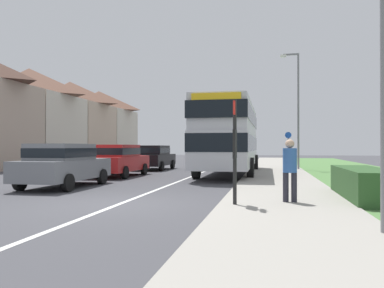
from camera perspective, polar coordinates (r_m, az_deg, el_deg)
name	(u,v)px	position (r m, az deg, el deg)	size (l,w,h in m)	color
ground_plane	(119,204)	(10.10, -10.91, -8.86)	(120.00, 120.00, 0.00)	#424247
lane_marking_centre	(185,179)	(17.72, -0.98, -5.22)	(0.14, 60.00, 0.01)	silver
pavement_near_side	(280,183)	(15.31, 12.96, -5.75)	(3.20, 68.00, 0.12)	#9E998E
roadside_hedge	(363,185)	(11.35, 24.24, -5.61)	(1.10, 3.88, 0.90)	#2D5128
double_decker_bus	(229,135)	(20.48, 5.62, 1.42)	(2.80, 10.75, 3.70)	#BCBCC1
parked_car_grey	(63,163)	(14.75, -18.69, -2.74)	(1.97, 4.25, 1.59)	slate
parked_car_red	(117,159)	(19.39, -11.09, -2.20)	(2.01, 4.47, 1.59)	#B21E1E
parked_car_black	(154,156)	(24.78, -5.73, -1.84)	(1.97, 4.31, 1.57)	black
pedestrian_at_stop	(290,167)	(9.73, 14.41, -3.40)	(0.34, 0.34, 1.67)	#23232D
bus_stop_sign	(235,144)	(9.10, 6.41, -0.07)	(0.09, 0.52, 2.60)	black
cycle_route_sign	(288,148)	(27.39, 14.18, -0.53)	(0.44, 0.08, 2.52)	slate
street_lamp_mid	(297,103)	(24.40, 15.35, 5.89)	(1.14, 0.20, 7.23)	slate
house_terrace_far_side	(51,119)	(36.72, -20.31, 3.47)	(7.20, 25.97, 7.92)	tan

